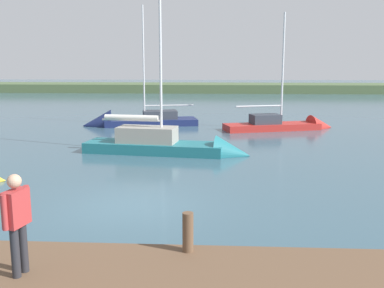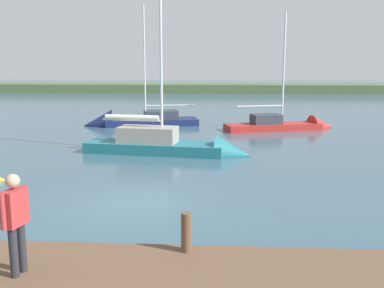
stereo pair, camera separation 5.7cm
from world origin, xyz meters
The scene contains 8 objects.
ground_plane centered at (0.00, 0.00, 0.00)m, with size 200.00×200.00×0.00m, color #385666.
far_shoreline centered at (0.00, -52.82, 0.00)m, with size 180.00×8.00×2.40m, color #4C603D.
dock_pier centered at (0.00, 5.53, 0.38)m, with size 20.51×1.91×0.76m, color brown.
mooring_post_far centered at (-2.05, 4.86, 1.14)m, with size 0.20×0.20×0.75m, color brown.
sailboat_behind_pier centered at (3.37, -17.02, 0.13)m, with size 7.97×3.71×8.94m.
sailboat_far_left centered at (-0.54, -7.78, 0.20)m, with size 7.98×2.81×9.23m.
sailboat_near_dock centered at (-7.08, -15.84, 0.15)m, with size 7.41×3.59×8.04m.
person_on_dock centered at (0.65, 5.93, 1.75)m, with size 0.32×0.63×1.70m.
Camera 2 is at (-2.62, 12.56, 4.21)m, focal length 41.38 mm.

